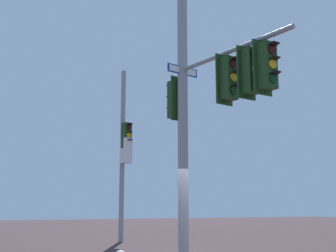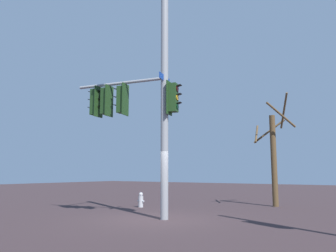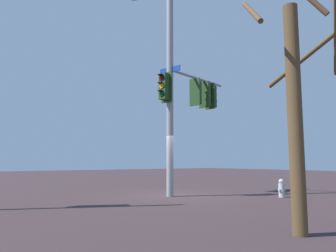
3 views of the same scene
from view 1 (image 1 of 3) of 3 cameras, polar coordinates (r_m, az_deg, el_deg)
main_signal_pole_assembly at (r=12.37m, az=4.39°, el=6.60°), size 4.60×3.11×9.99m
secondary_pole_assembly at (r=19.31m, az=-5.61°, el=-2.96°), size 0.76×0.44×7.43m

